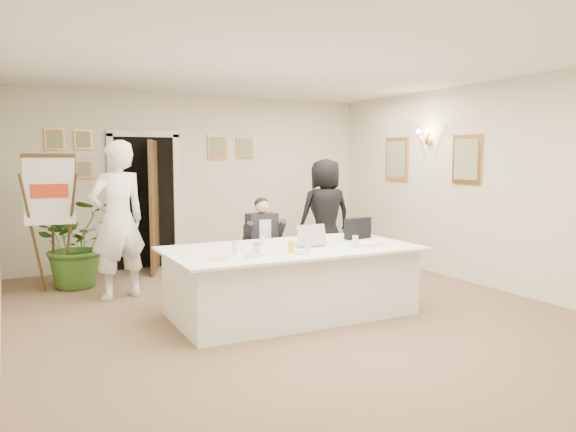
# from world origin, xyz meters

# --- Properties ---
(floor) EXTENTS (7.00, 7.00, 0.00)m
(floor) POSITION_xyz_m (0.00, 0.00, 0.00)
(floor) COLOR brown
(floor) RESTS_ON ground
(ceiling) EXTENTS (6.00, 7.00, 0.02)m
(ceiling) POSITION_xyz_m (0.00, 0.00, 2.80)
(ceiling) COLOR white
(ceiling) RESTS_ON wall_back
(wall_back) EXTENTS (6.00, 0.10, 2.80)m
(wall_back) POSITION_xyz_m (0.00, 3.50, 1.40)
(wall_back) COLOR #ECE6C7
(wall_back) RESTS_ON floor
(wall_front) EXTENTS (6.00, 0.10, 2.80)m
(wall_front) POSITION_xyz_m (0.00, -3.50, 1.40)
(wall_front) COLOR #ECE6C7
(wall_front) RESTS_ON floor
(wall_right) EXTENTS (0.10, 7.00, 2.80)m
(wall_right) POSITION_xyz_m (3.00, 0.00, 1.40)
(wall_right) COLOR #ECE6C7
(wall_right) RESTS_ON floor
(doorway) EXTENTS (1.14, 0.86, 2.20)m
(doorway) POSITION_xyz_m (-0.88, 3.32, 1.04)
(doorway) COLOR black
(doorway) RESTS_ON floor
(pictures_back_wall) EXTENTS (3.40, 0.06, 0.80)m
(pictures_back_wall) POSITION_xyz_m (-0.80, 3.47, 1.85)
(pictures_back_wall) COLOR #CC8E45
(pictures_back_wall) RESTS_ON wall_back
(pictures_right_wall) EXTENTS (0.06, 2.20, 0.80)m
(pictures_right_wall) POSITION_xyz_m (2.97, 1.20, 1.75)
(pictures_right_wall) COLOR #CC8E45
(pictures_right_wall) RESTS_ON wall_right
(wall_sconce) EXTENTS (0.20, 0.30, 0.24)m
(wall_sconce) POSITION_xyz_m (2.90, 1.20, 2.10)
(wall_sconce) COLOR #C7893F
(wall_sconce) RESTS_ON wall_right
(conference_table) EXTENTS (2.79, 1.49, 0.78)m
(conference_table) POSITION_xyz_m (-0.05, -0.03, 0.39)
(conference_table) COLOR silver
(conference_table) RESTS_ON floor
(seated_man) EXTENTS (0.65, 0.68, 1.27)m
(seated_man) POSITION_xyz_m (0.12, 1.10, 0.64)
(seated_man) COLOR black
(seated_man) RESTS_ON floor
(flip_chart) EXTENTS (0.64, 0.43, 1.79)m
(flip_chart) POSITION_xyz_m (-2.37, 2.33, 0.83)
(flip_chart) COLOR #322210
(flip_chart) RESTS_ON floor
(standing_man) EXTENTS (0.83, 0.66, 1.99)m
(standing_man) POSITION_xyz_m (-1.65, 1.60, 1.00)
(standing_man) COLOR white
(standing_man) RESTS_ON floor
(standing_woman) EXTENTS (0.91, 0.63, 1.76)m
(standing_woman) POSITION_xyz_m (1.60, 2.00, 0.88)
(standing_woman) COLOR black
(standing_woman) RESTS_ON floor
(potted_palm) EXTENTS (1.22, 1.10, 1.21)m
(potted_palm) POSITION_xyz_m (-2.04, 2.50, 0.61)
(potted_palm) COLOR #376220
(potted_palm) RESTS_ON floor
(laptop) EXTENTS (0.36, 0.37, 0.28)m
(laptop) POSITION_xyz_m (0.16, -0.01, 0.91)
(laptop) COLOR #B7BABC
(laptop) RESTS_ON conference_table
(laptop_bag) EXTENTS (0.38, 0.17, 0.26)m
(laptop_bag) POSITION_xyz_m (0.99, 0.18, 0.90)
(laptop_bag) COLOR black
(laptop_bag) RESTS_ON conference_table
(paper_stack) EXTENTS (0.38, 0.31, 0.03)m
(paper_stack) POSITION_xyz_m (0.81, -0.30, 0.79)
(paper_stack) COLOR white
(paper_stack) RESTS_ON conference_table
(plate_left) EXTENTS (0.27, 0.27, 0.01)m
(plate_left) POSITION_xyz_m (-1.02, -0.39, 0.78)
(plate_left) COLOR white
(plate_left) RESTS_ON conference_table
(plate_mid) EXTENTS (0.23, 0.23, 0.01)m
(plate_mid) POSITION_xyz_m (-0.65, -0.39, 0.78)
(plate_mid) COLOR white
(plate_mid) RESTS_ON conference_table
(plate_near) EXTENTS (0.25, 0.25, 0.01)m
(plate_near) POSITION_xyz_m (-0.13, -0.46, 0.78)
(plate_near) COLOR white
(plate_near) RESTS_ON conference_table
(glass_a) EXTENTS (0.08, 0.08, 0.14)m
(glass_a) POSITION_xyz_m (-0.78, -0.19, 0.84)
(glass_a) COLOR silver
(glass_a) RESTS_ON conference_table
(glass_b) EXTENTS (0.08, 0.08, 0.14)m
(glass_b) POSITION_xyz_m (-0.06, -0.45, 0.84)
(glass_b) COLOR silver
(glass_b) RESTS_ON conference_table
(glass_c) EXTENTS (0.08, 0.08, 0.14)m
(glass_c) POSITION_xyz_m (0.58, -0.40, 0.84)
(glass_c) COLOR silver
(glass_c) RESTS_ON conference_table
(glass_d) EXTENTS (0.08, 0.08, 0.14)m
(glass_d) POSITION_xyz_m (-0.32, 0.14, 0.84)
(glass_d) COLOR silver
(glass_d) RESTS_ON conference_table
(oj_glass) EXTENTS (0.07, 0.07, 0.13)m
(oj_glass) POSITION_xyz_m (-0.21, -0.37, 0.84)
(oj_glass) COLOR yellow
(oj_glass) RESTS_ON conference_table
(steel_jug) EXTENTS (0.10, 0.10, 0.11)m
(steel_jug) POSITION_xyz_m (-0.56, -0.24, 0.83)
(steel_jug) COLOR silver
(steel_jug) RESTS_ON conference_table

